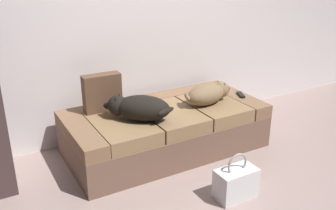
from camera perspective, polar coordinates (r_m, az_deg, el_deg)
ground_plane at (r=2.98m, az=9.34°, el=-14.48°), size 10.00×10.00×0.00m
couch at (r=3.58m, az=-0.40°, el=-3.65°), size 1.83×0.88×0.42m
dog_dark at (r=3.23m, az=-4.48°, el=-0.38°), size 0.55×0.52×0.22m
dog_tan at (r=3.60m, az=6.12°, el=1.74°), size 0.57×0.30×0.19m
tv_remote at (r=3.87m, az=10.90°, el=1.52°), size 0.10×0.16×0.02m
throw_pillow at (r=3.44m, az=-9.90°, el=1.85°), size 0.34×0.13×0.34m
handbag at (r=2.99m, az=10.19°, el=-11.47°), size 0.32×0.18×0.38m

